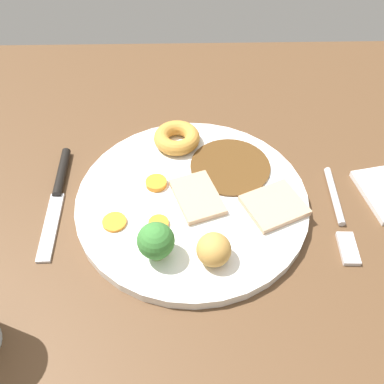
{
  "coord_description": "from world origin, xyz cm",
  "views": [
    {
      "loc": [
        1.44,
        34.75,
        46.56
      ],
      "look_at": [
        0.66,
        -1.38,
        6.0
      ],
      "focal_mm": 40.37,
      "sensor_mm": 36.0,
      "label": 1
    }
  ],
  "objects_px": {
    "meat_slice_under": "(201,197)",
    "carrot_coin_back": "(159,223)",
    "meat_slice_main": "(274,206)",
    "fork": "(340,216)",
    "carrot_coin_front": "(156,183)",
    "dinner_plate": "(192,201)",
    "yorkshire_pudding": "(177,138)",
    "knife": "(58,191)",
    "carrot_coin_side": "(114,222)",
    "broccoli_floret": "(156,241)",
    "roast_potato_left": "(214,249)"
  },
  "relations": [
    {
      "from": "meat_slice_under",
      "to": "carrot_coin_back",
      "type": "xyz_separation_m",
      "value": [
        0.05,
        0.04,
        -0.0
      ]
    },
    {
      "from": "meat_slice_main",
      "to": "fork",
      "type": "xyz_separation_m",
      "value": [
        -0.08,
        0.01,
        -0.01
      ]
    },
    {
      "from": "carrot_coin_front",
      "to": "carrot_coin_back",
      "type": "height_order",
      "value": "carrot_coin_front"
    },
    {
      "from": "meat_slice_under",
      "to": "fork",
      "type": "distance_m",
      "value": 0.18
    },
    {
      "from": "dinner_plate",
      "to": "fork",
      "type": "distance_m",
      "value": 0.19
    },
    {
      "from": "meat_slice_under",
      "to": "carrot_coin_front",
      "type": "height_order",
      "value": "meat_slice_under"
    },
    {
      "from": "yorkshire_pudding",
      "to": "knife",
      "type": "relative_size",
      "value": 0.35
    },
    {
      "from": "dinner_plate",
      "to": "knife",
      "type": "distance_m",
      "value": 0.18
    },
    {
      "from": "dinner_plate",
      "to": "carrot_coin_side",
      "type": "xyz_separation_m",
      "value": [
        0.09,
        0.04,
        0.01
      ]
    },
    {
      "from": "carrot_coin_front",
      "to": "meat_slice_main",
      "type": "bearing_deg",
      "value": 164.2
    },
    {
      "from": "carrot_coin_front",
      "to": "broccoli_floret",
      "type": "height_order",
      "value": "broccoli_floret"
    },
    {
      "from": "meat_slice_under",
      "to": "carrot_coin_front",
      "type": "bearing_deg",
      "value": -23.89
    },
    {
      "from": "meat_slice_main",
      "to": "yorkshire_pudding",
      "type": "height_order",
      "value": "yorkshire_pudding"
    },
    {
      "from": "meat_slice_main",
      "to": "carrot_coin_front",
      "type": "distance_m",
      "value": 0.15
    },
    {
      "from": "yorkshire_pudding",
      "to": "fork",
      "type": "height_order",
      "value": "yorkshire_pudding"
    },
    {
      "from": "fork",
      "to": "knife",
      "type": "distance_m",
      "value": 0.37
    },
    {
      "from": "yorkshire_pudding",
      "to": "carrot_coin_side",
      "type": "relative_size",
      "value": 2.24
    },
    {
      "from": "dinner_plate",
      "to": "roast_potato_left",
      "type": "bearing_deg",
      "value": 103.4
    },
    {
      "from": "carrot_coin_side",
      "to": "knife",
      "type": "relative_size",
      "value": 0.16
    },
    {
      "from": "meat_slice_under",
      "to": "knife",
      "type": "bearing_deg",
      "value": -7.94
    },
    {
      "from": "dinner_plate",
      "to": "meat_slice_under",
      "type": "relative_size",
      "value": 3.99
    },
    {
      "from": "meat_slice_main",
      "to": "broccoli_floret",
      "type": "distance_m",
      "value": 0.16
    },
    {
      "from": "meat_slice_under",
      "to": "broccoli_floret",
      "type": "height_order",
      "value": "broccoli_floret"
    },
    {
      "from": "carrot_coin_back",
      "to": "knife",
      "type": "distance_m",
      "value": 0.15
    },
    {
      "from": "fork",
      "to": "meat_slice_main",
      "type": "bearing_deg",
      "value": -92.86
    },
    {
      "from": "yorkshire_pudding",
      "to": "broccoli_floret",
      "type": "relative_size",
      "value": 1.35
    },
    {
      "from": "carrot_coin_front",
      "to": "roast_potato_left",
      "type": "bearing_deg",
      "value": 120.67
    },
    {
      "from": "dinner_plate",
      "to": "knife",
      "type": "relative_size",
      "value": 1.6
    },
    {
      "from": "carrot_coin_back",
      "to": "knife",
      "type": "xyz_separation_m",
      "value": [
        0.14,
        -0.07,
        -0.01
      ]
    },
    {
      "from": "roast_potato_left",
      "to": "broccoli_floret",
      "type": "height_order",
      "value": "broccoli_floret"
    },
    {
      "from": "meat_slice_under",
      "to": "yorkshire_pudding",
      "type": "bearing_deg",
      "value": -73.79
    },
    {
      "from": "carrot_coin_front",
      "to": "knife",
      "type": "height_order",
      "value": "carrot_coin_front"
    },
    {
      "from": "yorkshire_pudding",
      "to": "carrot_coin_side",
      "type": "height_order",
      "value": "yorkshire_pudding"
    },
    {
      "from": "dinner_plate",
      "to": "carrot_coin_side",
      "type": "bearing_deg",
      "value": 22.65
    },
    {
      "from": "meat_slice_main",
      "to": "knife",
      "type": "relative_size",
      "value": 0.37
    },
    {
      "from": "roast_potato_left",
      "to": "carrot_coin_side",
      "type": "height_order",
      "value": "roast_potato_left"
    },
    {
      "from": "meat_slice_under",
      "to": "broccoli_floret",
      "type": "relative_size",
      "value": 1.53
    },
    {
      "from": "meat_slice_main",
      "to": "broccoli_floret",
      "type": "xyz_separation_m",
      "value": [
        0.14,
        0.07,
        0.02
      ]
    },
    {
      "from": "yorkshire_pudding",
      "to": "carrot_coin_back",
      "type": "relative_size",
      "value": 2.66
    },
    {
      "from": "carrot_coin_front",
      "to": "carrot_coin_back",
      "type": "distance_m",
      "value": 0.07
    },
    {
      "from": "yorkshire_pudding",
      "to": "roast_potato_left",
      "type": "distance_m",
      "value": 0.2
    },
    {
      "from": "dinner_plate",
      "to": "knife",
      "type": "height_order",
      "value": "dinner_plate"
    },
    {
      "from": "meat_slice_main",
      "to": "fork",
      "type": "bearing_deg",
      "value": 175.03
    },
    {
      "from": "yorkshire_pudding",
      "to": "knife",
      "type": "distance_m",
      "value": 0.18
    },
    {
      "from": "meat_slice_under",
      "to": "yorkshire_pudding",
      "type": "xyz_separation_m",
      "value": [
        0.03,
        -0.11,
        0.01
      ]
    },
    {
      "from": "meat_slice_under",
      "to": "roast_potato_left",
      "type": "xyz_separation_m",
      "value": [
        -0.01,
        0.09,
        0.01
      ]
    },
    {
      "from": "meat_slice_main",
      "to": "yorkshire_pudding",
      "type": "xyz_separation_m",
      "value": [
        0.12,
        -0.12,
        0.01
      ]
    },
    {
      "from": "roast_potato_left",
      "to": "carrot_coin_side",
      "type": "distance_m",
      "value": 0.13
    },
    {
      "from": "carrot_coin_back",
      "to": "fork",
      "type": "bearing_deg",
      "value": -175.9
    },
    {
      "from": "carrot_coin_back",
      "to": "dinner_plate",
      "type": "bearing_deg",
      "value": -133.89
    }
  ]
}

